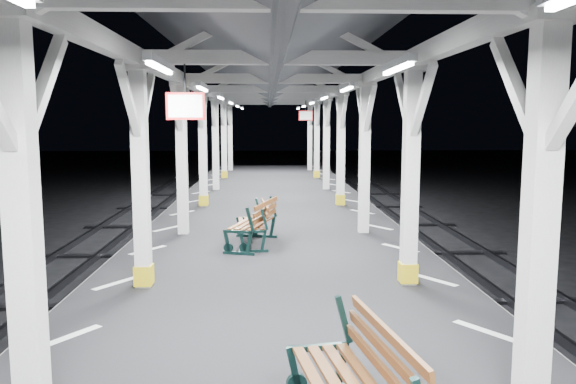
{
  "coord_description": "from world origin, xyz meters",
  "views": [
    {
      "loc": [
        -0.14,
        -6.27,
        3.47
      ],
      "look_at": [
        0.23,
        3.78,
        2.2
      ],
      "focal_mm": 35.0,
      "sensor_mm": 36.0,
      "label": 1
    }
  ],
  "objects": [
    {
      "name": "bench_far",
      "position": [
        -0.39,
        4.89,
        1.45
      ],
      "size": [
        0.72,
        1.61,
        0.85
      ],
      "rotation": [
        0.0,
        0.0,
        0.09
      ],
      "color": "black",
      "rests_on": "platform"
    },
    {
      "name": "hazard_stripes_left",
      "position": [
        -2.45,
        0.0,
        1.0
      ],
      "size": [
        1.0,
        48.0,
        0.01
      ],
      "primitive_type": "cube",
      "color": "silver",
      "rests_on": "platform"
    },
    {
      "name": "hazard_stripes_right",
      "position": [
        2.45,
        0.0,
        1.0
      ],
      "size": [
        1.0,
        48.0,
        0.01
      ],
      "primitive_type": "cube",
      "color": "silver",
      "rests_on": "platform"
    },
    {
      "name": "platform",
      "position": [
        0.0,
        0.0,
        0.5
      ],
      "size": [
        6.0,
        50.0,
        1.0
      ],
      "primitive_type": "cube",
      "color": "black",
      "rests_on": "ground"
    },
    {
      "name": "bench_mid",
      "position": [
        -0.36,
        4.72,
        1.49
      ],
      "size": [
        1.05,
        1.79,
        0.91
      ],
      "rotation": [
        0.0,
        0.0,
        -0.28
      ],
      "color": "black",
      "rests_on": "platform"
    },
    {
      "name": "bench_near",
      "position": [
        0.55,
        -2.24,
        1.5
      ],
      "size": [
        0.9,
        1.79,
        0.93
      ],
      "rotation": [
        0.0,
        0.0,
        0.16
      ],
      "color": "black",
      "rests_on": "platform"
    },
    {
      "name": "canopy",
      "position": [
        0.0,
        -0.02,
        4.56
      ],
      "size": [
        5.4,
        49.0,
        4.65
      ],
      "color": "silver",
      "rests_on": "platform"
    }
  ]
}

